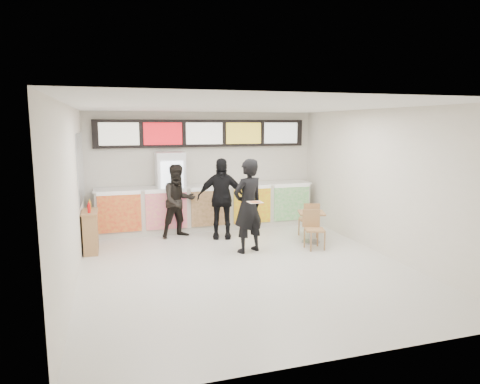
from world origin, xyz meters
name	(u,v)px	position (x,y,z in m)	size (l,w,h in m)	color
floor	(243,265)	(0.00, 0.00, 0.00)	(7.00, 7.00, 0.00)	beige
ceiling	(243,106)	(0.00, 0.00, 3.00)	(7.00, 7.00, 0.00)	white
wall_back	(204,170)	(0.00, 3.50, 1.50)	(6.00, 6.00, 0.00)	silver
wall_left	(72,196)	(-3.00, 0.00, 1.50)	(7.00, 7.00, 0.00)	silver
wall_right	(381,182)	(3.00, 0.00, 1.50)	(7.00, 7.00, 0.00)	silver
service_counter	(208,207)	(0.00, 3.09, 0.57)	(5.56, 0.77, 1.14)	silver
menu_board	(204,133)	(0.00, 3.41, 2.45)	(5.50, 0.14, 0.70)	black
drinks_fridge	(171,192)	(-0.93, 3.11, 1.00)	(0.70, 0.67, 2.00)	white
mirror_panel	(81,167)	(-2.99, 2.45, 1.75)	(0.01, 2.00, 1.50)	#B2B7BF
customer_main	(248,206)	(0.36, 0.83, 0.99)	(0.72, 0.47, 1.98)	black
customer_left	(178,201)	(-0.84, 2.48, 0.87)	(0.85, 0.66, 1.75)	black
customer_mid	(221,198)	(0.10, 2.10, 0.95)	(1.12, 0.47, 1.91)	black
pizza_slice	(255,202)	(0.36, 0.38, 1.16)	(0.36, 0.36, 0.02)	beige
cafe_table	(311,221)	(1.97, 1.09, 0.49)	(0.83, 1.50, 0.85)	#B67E53
condiment_ledge	(91,231)	(-2.82, 1.80, 0.45)	(0.32, 0.79, 1.06)	#B67E53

